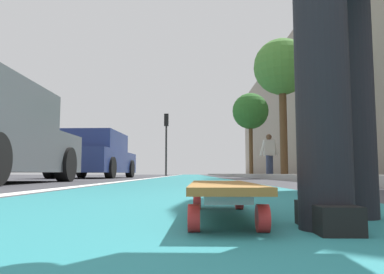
{
  "coord_description": "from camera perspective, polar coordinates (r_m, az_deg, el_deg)",
  "views": [
    {
      "loc": [
        -0.45,
        -0.1,
        0.15
      ],
      "look_at": [
        10.59,
        -0.11,
        1.21
      ],
      "focal_mm": 35.6,
      "sensor_mm": 36.0,
      "label": 1
    }
  ],
  "objects": [
    {
      "name": "parked_car_mid",
      "position": [
        12.79,
        -14.42,
        -2.81
      ],
      "size": [
        4.48,
        2.14,
        1.47
      ],
      "color": "navy",
      "rests_on": "ground"
    },
    {
      "name": "street_tree_far",
      "position": [
        20.15,
        8.75,
        3.77
      ],
      "size": [
        1.88,
        1.88,
        4.34
      ],
      "color": "brown",
      "rests_on": "ground"
    },
    {
      "name": "street_tree_mid",
      "position": [
        13.47,
        13.33,
        9.97
      ],
      "size": [
        1.91,
        1.91,
        4.72
      ],
      "color": "brown",
      "rests_on": "ground"
    },
    {
      "name": "bike_lane_paint",
      "position": [
        24.45,
        -0.26,
        -5.83
      ],
      "size": [
        56.0,
        2.04,
        0.0
      ],
      "primitive_type": "cube",
      "color": "#237075",
      "rests_on": "ground"
    },
    {
      "name": "building_facade",
      "position": [
        23.77,
        16.15,
        4.85
      ],
      "size": [
        40.0,
        1.2,
        8.65
      ],
      "primitive_type": "cube",
      "color": "gray",
      "rests_on": "ground"
    },
    {
      "name": "pedestrian_distant",
      "position": [
        14.4,
        11.49,
        -2.3
      ],
      "size": [
        0.45,
        0.7,
        1.61
      ],
      "color": "#384260",
      "rests_on": "ground"
    },
    {
      "name": "sidewalk_curb",
      "position": [
        18.77,
        10.67,
        -5.65
      ],
      "size": [
        52.0,
        3.2,
        0.13
      ],
      "primitive_type": "cube",
      "color": "#9E9B93",
      "rests_on": "ground"
    },
    {
      "name": "traffic_light",
      "position": [
        24.84,
        -3.88,
        0.66
      ],
      "size": [
        0.33,
        0.28,
        4.04
      ],
      "color": "#2D2D2D",
      "rests_on": "ground"
    },
    {
      "name": "lane_stripe_white",
      "position": [
        20.49,
        -3.6,
        -5.88
      ],
      "size": [
        52.0,
        0.16,
        0.01
      ],
      "primitive_type": "cube",
      "color": "silver",
      "rests_on": "ground"
    },
    {
      "name": "ground_plane",
      "position": [
        10.45,
        -0.59,
        -6.29
      ],
      "size": [
        80.0,
        80.0,
        0.0
      ],
      "primitive_type": "plane",
      "color": "#38383D"
    },
    {
      "name": "skateboard",
      "position": [
        1.26,
        4.49,
        -7.84
      ],
      "size": [
        0.84,
        0.22,
        0.11
      ],
      "color": "red",
      "rests_on": "ground"
    }
  ]
}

